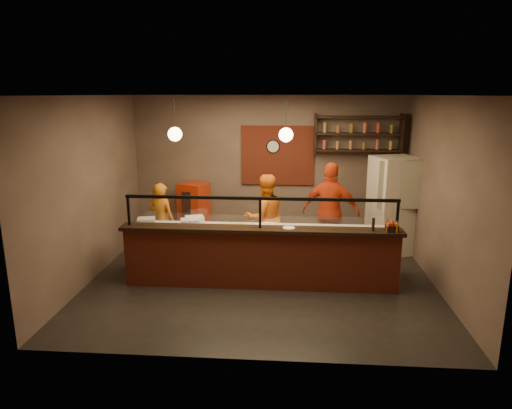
# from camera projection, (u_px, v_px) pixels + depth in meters

# --- Properties ---
(floor) EXTENTS (6.00, 6.00, 0.00)m
(floor) POSITION_uv_depth(u_px,v_px,m) (261.00, 280.00, 8.10)
(floor) COLOR black
(floor) RESTS_ON ground
(ceiling) EXTENTS (6.00, 6.00, 0.00)m
(ceiling) POSITION_uv_depth(u_px,v_px,m) (262.00, 95.00, 7.35)
(ceiling) COLOR #363029
(ceiling) RESTS_ON wall_back
(wall_back) EXTENTS (6.00, 0.00, 6.00)m
(wall_back) POSITION_uv_depth(u_px,v_px,m) (269.00, 169.00, 10.15)
(wall_back) COLOR #735F54
(wall_back) RESTS_ON floor
(wall_left) EXTENTS (0.00, 5.00, 5.00)m
(wall_left) POSITION_uv_depth(u_px,v_px,m) (90.00, 189.00, 7.95)
(wall_left) COLOR #735F54
(wall_left) RESTS_ON floor
(wall_right) EXTENTS (0.00, 5.00, 5.00)m
(wall_right) POSITION_uv_depth(u_px,v_px,m) (443.00, 195.00, 7.51)
(wall_right) COLOR #735F54
(wall_right) RESTS_ON floor
(wall_front) EXTENTS (6.00, 0.00, 6.00)m
(wall_front) POSITION_uv_depth(u_px,v_px,m) (248.00, 237.00, 5.30)
(wall_front) COLOR #735F54
(wall_front) RESTS_ON floor
(brick_patch) EXTENTS (1.60, 0.04, 1.30)m
(brick_patch) POSITION_uv_depth(u_px,v_px,m) (278.00, 156.00, 10.03)
(brick_patch) COLOR #983521
(brick_patch) RESTS_ON wall_back
(service_counter) EXTENTS (4.60, 0.25, 1.00)m
(service_counter) POSITION_uv_depth(u_px,v_px,m) (260.00, 260.00, 7.70)
(service_counter) COLOR #983521
(service_counter) RESTS_ON floor
(counter_ledge) EXTENTS (4.70, 0.37, 0.06)m
(counter_ledge) POSITION_uv_depth(u_px,v_px,m) (260.00, 230.00, 7.57)
(counter_ledge) COLOR black
(counter_ledge) RESTS_ON service_counter
(worktop_cabinet) EXTENTS (4.60, 0.75, 0.85)m
(worktop_cabinet) POSITION_uv_depth(u_px,v_px,m) (262.00, 254.00, 8.20)
(worktop_cabinet) COLOR gray
(worktop_cabinet) RESTS_ON floor
(worktop) EXTENTS (4.60, 0.75, 0.05)m
(worktop) POSITION_uv_depth(u_px,v_px,m) (262.00, 230.00, 8.09)
(worktop) COLOR white
(worktop) RESTS_ON worktop_cabinet
(sneeze_guard) EXTENTS (4.50, 0.05, 0.52)m
(sneeze_guard) POSITION_uv_depth(u_px,v_px,m) (260.00, 210.00, 7.49)
(sneeze_guard) COLOR white
(sneeze_guard) RESTS_ON counter_ledge
(wall_shelving) EXTENTS (1.84, 0.28, 0.85)m
(wall_shelving) POSITION_uv_depth(u_px,v_px,m) (358.00, 134.00, 9.65)
(wall_shelving) COLOR black
(wall_shelving) RESTS_ON wall_back
(wall_clock) EXTENTS (0.30, 0.04, 0.30)m
(wall_clock) POSITION_uv_depth(u_px,v_px,m) (273.00, 146.00, 9.98)
(wall_clock) COLOR black
(wall_clock) RESTS_ON wall_back
(pendant_left) EXTENTS (0.24, 0.24, 0.77)m
(pendant_left) POSITION_uv_depth(u_px,v_px,m) (175.00, 134.00, 7.80)
(pendant_left) COLOR black
(pendant_left) RESTS_ON ceiling
(pendant_right) EXTENTS (0.24, 0.24, 0.77)m
(pendant_right) POSITION_uv_depth(u_px,v_px,m) (286.00, 135.00, 7.66)
(pendant_right) COLOR black
(pendant_right) RESTS_ON ceiling
(cook_left) EXTENTS (0.65, 0.53, 1.53)m
(cook_left) POSITION_uv_depth(u_px,v_px,m) (162.00, 221.00, 9.07)
(cook_left) COLOR orange
(cook_left) RESTS_ON floor
(cook_mid) EXTENTS (1.03, 0.93, 1.72)m
(cook_mid) POSITION_uv_depth(u_px,v_px,m) (265.00, 218.00, 8.93)
(cook_mid) COLOR orange
(cook_mid) RESTS_ON floor
(cook_right) EXTENTS (1.23, 0.78, 1.94)m
(cook_right) POSITION_uv_depth(u_px,v_px,m) (331.00, 212.00, 8.94)
(cook_right) COLOR red
(cook_right) RESTS_ON floor
(fridge) EXTENTS (1.04, 1.00, 2.00)m
(fridge) POSITION_uv_depth(u_px,v_px,m) (393.00, 205.00, 9.34)
(fridge) COLOR beige
(fridge) RESTS_ON floor
(red_cooler) EXTENTS (0.71, 0.68, 1.32)m
(red_cooler) POSITION_uv_depth(u_px,v_px,m) (194.00, 212.00, 10.15)
(red_cooler) COLOR #AD280B
(red_cooler) RESTS_ON floor
(pizza_dough) EXTENTS (0.60, 0.60, 0.01)m
(pizza_dough) POSITION_uv_depth(u_px,v_px,m) (268.00, 226.00, 8.19)
(pizza_dough) COLOR beige
(pizza_dough) RESTS_ON worktop
(prep_tub_a) EXTENTS (0.39, 0.35, 0.16)m
(prep_tub_a) POSITION_uv_depth(u_px,v_px,m) (195.00, 221.00, 8.27)
(prep_tub_a) COLOR white
(prep_tub_a) RESTS_ON worktop
(prep_tub_b) EXTENTS (0.36, 0.31, 0.15)m
(prep_tub_b) POSITION_uv_depth(u_px,v_px,m) (146.00, 222.00, 8.19)
(prep_tub_b) COLOR silver
(prep_tub_b) RESTS_ON worktop
(prep_tub_c) EXTENTS (0.38, 0.34, 0.16)m
(prep_tub_c) POSITION_uv_depth(u_px,v_px,m) (190.00, 223.00, 8.12)
(prep_tub_c) COLOR silver
(prep_tub_c) RESTS_ON worktop
(rolling_pin) EXTENTS (0.33, 0.12, 0.06)m
(rolling_pin) POSITION_uv_depth(u_px,v_px,m) (235.00, 225.00, 8.21)
(rolling_pin) COLOR gold
(rolling_pin) RESTS_ON worktop
(condiment_caddy) EXTENTS (0.20, 0.17, 0.11)m
(condiment_caddy) POSITION_uv_depth(u_px,v_px,m) (392.00, 228.00, 7.35)
(condiment_caddy) COLOR black
(condiment_caddy) RESTS_ON counter_ledge
(pepper_mill) EXTENTS (0.05, 0.05, 0.22)m
(pepper_mill) POSITION_uv_depth(u_px,v_px,m) (373.00, 224.00, 7.37)
(pepper_mill) COLOR black
(pepper_mill) RESTS_ON counter_ledge
(small_plate) EXTENTS (0.22, 0.22, 0.01)m
(small_plate) POSITION_uv_depth(u_px,v_px,m) (289.00, 228.00, 7.54)
(small_plate) COLOR silver
(small_plate) RESTS_ON counter_ledge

